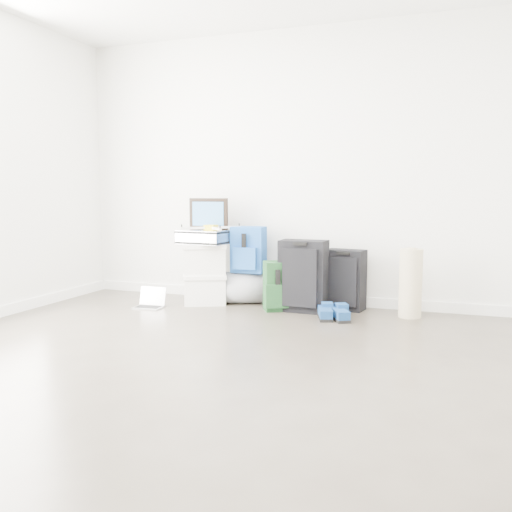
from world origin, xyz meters
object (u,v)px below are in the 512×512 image
at_px(duffel_bag, 249,287).
at_px(carry_on, 345,280).
at_px(boxes_stack, 205,274).
at_px(briefcase, 205,237).
at_px(large_suitcase, 303,276).
at_px(laptop, 150,303).

bearing_deg(duffel_bag, carry_on, -19.26).
height_order(boxes_stack, carry_on, boxes_stack).
bearing_deg(carry_on, duffel_bag, -169.14).
xyz_separation_m(boxes_stack, carry_on, (1.37, 0.19, -0.02)).
relative_size(briefcase, large_suitcase, 0.70).
bearing_deg(briefcase, boxes_stack, -69.76).
xyz_separation_m(duffel_bag, carry_on, (0.96, 0.02, 0.13)).
xyz_separation_m(large_suitcase, laptop, (-1.44, -0.33, -0.29)).
height_order(boxes_stack, laptop, boxes_stack).
xyz_separation_m(briefcase, large_suitcase, (1.02, -0.02, -0.34)).
bearing_deg(carry_on, large_suitcase, -140.29).
distance_m(duffel_bag, carry_on, 0.97).
relative_size(duffel_bag, large_suitcase, 0.77).
bearing_deg(duffel_bag, large_suitcase, -37.37).
xyz_separation_m(boxes_stack, large_suitcase, (1.02, -0.02, 0.03)).
xyz_separation_m(boxes_stack, duffel_bag, (0.41, 0.17, -0.14)).
height_order(duffel_bag, carry_on, carry_on).
bearing_deg(laptop, boxes_stack, 36.63).
relative_size(large_suitcase, carry_on, 1.17).
height_order(briefcase, duffel_bag, briefcase).
distance_m(large_suitcase, laptop, 1.51).
bearing_deg(laptop, duffel_bag, 29.08).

